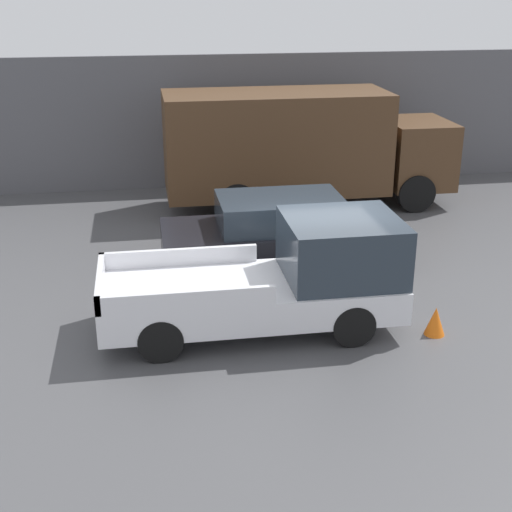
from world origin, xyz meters
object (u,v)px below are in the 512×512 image
(pickup_truck, at_px, (282,279))
(delivery_truck, at_px, (299,145))
(car, at_px, (275,233))
(traffic_cone, at_px, (435,321))

(pickup_truck, xyz_separation_m, delivery_truck, (1.89, 7.16, 0.78))
(car, relative_size, traffic_cone, 9.12)
(pickup_truck, xyz_separation_m, car, (0.42, 2.83, -0.14))
(car, relative_size, delivery_truck, 0.61)
(delivery_truck, xyz_separation_m, traffic_cone, (0.76, -7.94, -1.46))
(car, distance_m, traffic_cone, 4.28)
(pickup_truck, distance_m, car, 2.86)
(pickup_truck, bearing_deg, traffic_cone, -16.34)
(car, height_order, delivery_truck, delivery_truck)
(pickup_truck, distance_m, traffic_cone, 2.84)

